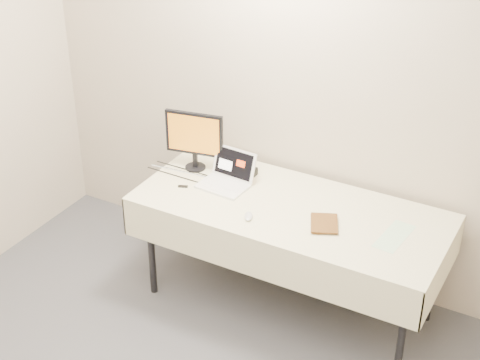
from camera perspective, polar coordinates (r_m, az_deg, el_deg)
The scene contains 9 objects.
back_wall at distance 4.43m, azimuth 6.77°, elevation 7.41°, with size 4.00×0.10×2.70m, color #C3B49D.
table at distance 4.37m, azimuth 3.92°, elevation -2.77°, with size 1.86×0.81×0.74m.
laptop at distance 4.54m, azimuth -0.97°, elevation 0.25°, with size 0.31×0.29×0.20m.
monitor at distance 4.64m, azimuth -3.56°, elevation 3.40°, with size 0.38×0.15×0.39m.
book at distance 4.13m, azimuth 5.57°, elevation -2.29°, with size 0.15×0.02×0.20m, color brown.
alarm_clock at distance 4.66m, azimuth 0.64°, elevation 0.75°, with size 0.12×0.05×0.05m.
clicker at distance 4.22m, azimuth 0.66°, elevation -2.82°, with size 0.05×0.10×0.02m, color silver.
paper_form at distance 4.16m, azimuth 11.88°, elevation -4.29°, with size 0.13×0.32×0.00m, color #BDE8B8.
usb_dongle at distance 4.54m, azimuth -4.45°, elevation -0.50°, with size 0.06×0.02×0.01m, color black.
Camera 1 is at (1.51, -1.31, 3.03)m, focal length 55.00 mm.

